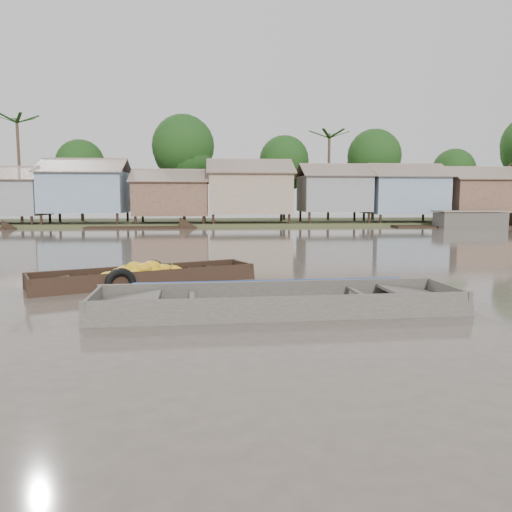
{
  "coord_description": "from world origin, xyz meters",
  "views": [
    {
      "loc": [
        -0.44,
        -11.4,
        2.24
      ],
      "look_at": [
        0.61,
        0.95,
        0.8
      ],
      "focal_mm": 35.0,
      "sensor_mm": 36.0,
      "label": 1
    }
  ],
  "objects": [
    {
      "name": "riverbank",
      "position": [
        3.03,
        31.86,
        3.07
      ],
      "size": [
        120.0,
        12.47,
        10.22
      ],
      "color": "#384723",
      "rests_on": "ground"
    },
    {
      "name": "banana_boat",
      "position": [
        -2.32,
        1.76,
        0.17
      ],
      "size": [
        5.9,
        3.62,
        0.82
      ],
      "rotation": [
        0.0,
        0.0,
        0.41
      ],
      "color": "black",
      "rests_on": "ground"
    },
    {
      "name": "ground",
      "position": [
        0.0,
        0.0,
        0.0
      ],
      "size": [
        120.0,
        120.0,
        0.0
      ],
      "primitive_type": "plane",
      "color": "#50473D",
      "rests_on": "ground"
    },
    {
      "name": "distant_boats",
      "position": [
        12.56,
        24.56,
        0.21
      ],
      "size": [
        49.11,
        14.27,
        1.38
      ],
      "color": "black",
      "rests_on": "ground"
    },
    {
      "name": "viewer_boat",
      "position": [
        0.85,
        -1.65,
        0.06
      ],
      "size": [
        7.38,
        2.2,
        0.59
      ],
      "rotation": [
        0.0,
        0.0,
        0.04
      ],
      "color": "#3B3632",
      "rests_on": "ground"
    }
  ]
}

